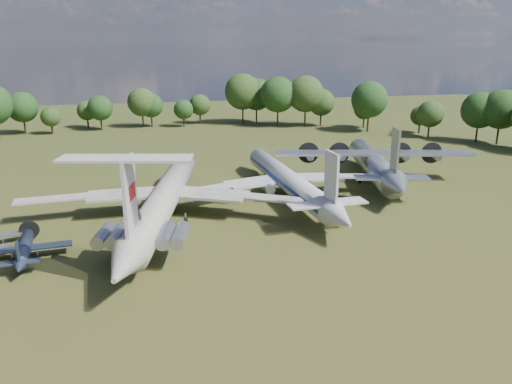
{
  "coord_description": "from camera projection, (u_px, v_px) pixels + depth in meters",
  "views": [
    {
      "loc": [
        -7.42,
        -71.49,
        26.29
      ],
      "look_at": [
        7.99,
        -4.06,
        5.0
      ],
      "focal_mm": 35.0,
      "sensor_mm": 36.0,
      "label": 1
    }
  ],
  "objects": [
    {
      "name": "small_prop_west",
      "position": [
        25.0,
        251.0,
        61.69
      ],
      "size": [
        12.61,
        16.21,
        2.22
      ],
      "primitive_type": null,
      "rotation": [
        0.0,
        0.0,
        0.1
      ],
      "color": "black",
      "rests_on": "ground"
    },
    {
      "name": "person_on_il62",
      "position": [
        139.0,
        216.0,
        58.25
      ],
      "size": [
        0.68,
        0.57,
        1.6
      ],
      "primitive_type": "imported",
      "rotation": [
        0.0,
        0.0,
        2.77
      ],
      "color": "olive",
      "rests_on": "il62_airliner"
    },
    {
      "name": "ground",
      "position": [
        199.0,
        219.0,
        75.92
      ],
      "size": [
        300.0,
        300.0,
        0.0
      ],
      "primitive_type": "plane",
      "color": "#1F3A13",
      "rests_on": "ground"
    },
    {
      "name": "il62_airliner",
      "position": [
        165.0,
        203.0,
        74.47
      ],
      "size": [
        56.2,
        66.22,
        5.67
      ],
      "primitive_type": null,
      "rotation": [
        0.0,
        0.0,
        -0.23
      ],
      "color": "silver",
      "rests_on": "ground"
    },
    {
      "name": "an12_transport",
      "position": [
        373.0,
        168.0,
        95.17
      ],
      "size": [
        46.05,
        49.34,
        5.51
      ],
      "primitive_type": null,
      "rotation": [
        0.0,
        0.0,
        -0.23
      ],
      "color": "#96989D",
      "rests_on": "ground"
    },
    {
      "name": "tu104_jet",
      "position": [
        288.0,
        184.0,
        85.26
      ],
      "size": [
        40.08,
        51.76,
        4.97
      ],
      "primitive_type": null,
      "rotation": [
        0.0,
        0.0,
        0.06
      ],
      "color": "white",
      "rests_on": "ground"
    }
  ]
}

